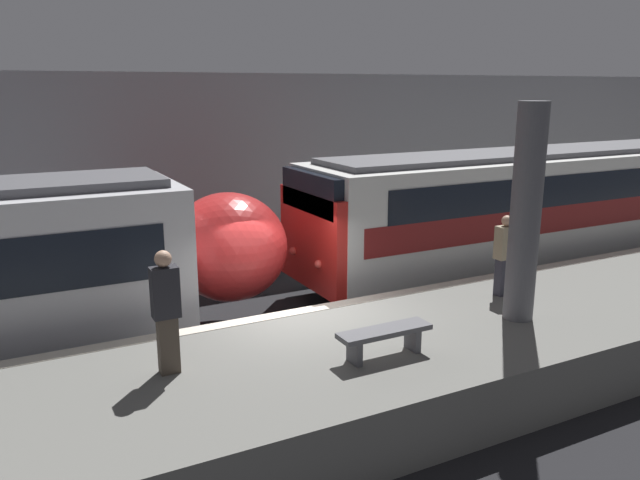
% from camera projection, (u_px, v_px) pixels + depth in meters
% --- Properties ---
extents(ground_plane, '(120.00, 120.00, 0.00)m').
position_uv_depth(ground_plane, '(299.00, 360.00, 11.79)').
color(ground_plane, black).
extents(platform, '(40.00, 3.91, 1.04)m').
position_uv_depth(platform, '(351.00, 376.00, 9.98)').
color(platform, slate).
rests_on(platform, ground).
extents(station_rear_barrier, '(50.00, 0.15, 5.38)m').
position_uv_depth(station_rear_barrier, '(194.00, 176.00, 16.70)').
color(station_rear_barrier, gray).
rests_on(station_rear_barrier, ground).
extents(support_pillar_near, '(0.52, 0.52, 3.77)m').
position_uv_depth(support_pillar_near, '(526.00, 214.00, 10.63)').
color(support_pillar_near, '#56565B').
rests_on(support_pillar_near, platform).
extents(train_boxy, '(19.34, 2.87, 3.40)m').
position_uv_depth(train_boxy, '(602.00, 202.00, 18.18)').
color(train_boxy, black).
rests_on(train_boxy, ground).
extents(person_waiting, '(0.38, 0.24, 1.60)m').
position_uv_depth(person_waiting, '(505.00, 254.00, 12.09)').
color(person_waiting, '#2D2D38').
rests_on(person_waiting, platform).
extents(person_walking, '(0.38, 0.24, 1.81)m').
position_uv_depth(person_walking, '(166.00, 309.00, 8.74)').
color(person_walking, '#473D33').
rests_on(person_walking, platform).
extents(platform_bench, '(1.50, 0.40, 0.45)m').
position_uv_depth(platform_bench, '(385.00, 336.00, 9.41)').
color(platform_bench, '#4C4C51').
rests_on(platform_bench, platform).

